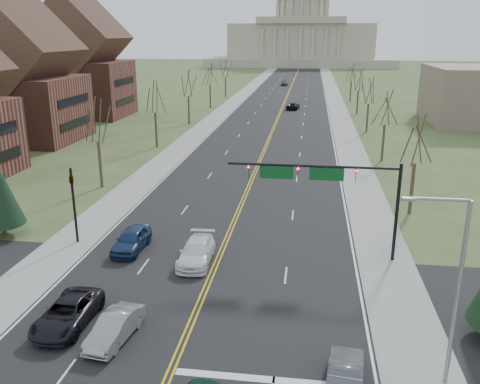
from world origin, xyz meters
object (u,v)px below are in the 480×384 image
(car_sb_outer_lead, at_px, (68,313))
(signal_mast, at_px, (325,181))
(signal_left, at_px, (73,197))
(car_sb_inner_second, at_px, (196,252))
(car_far_nb, at_px, (293,106))
(car_far_sb, at_px, (284,83))
(car_nb_outer_lead, at_px, (345,375))
(street_light, at_px, (453,282))
(car_sb_inner_lead, at_px, (115,328))
(car_sb_outer_second, at_px, (131,240))

(car_sb_outer_lead, bearing_deg, signal_mast, 39.14)
(signal_left, height_order, car_sb_inner_second, signal_left)
(car_far_nb, bearing_deg, car_far_sb, -78.38)
(car_nb_outer_lead, xyz_separation_m, car_sb_outer_lead, (-15.05, 3.33, 0.01))
(street_light, xyz_separation_m, car_far_sb, (-14.97, 140.44, -4.39))
(street_light, relative_size, car_sb_inner_lead, 2.07)
(signal_left, xyz_separation_m, car_nb_outer_lead, (19.78, -14.66, -2.96))
(signal_left, height_order, car_sb_inner_lead, signal_left)
(car_sb_inner_lead, bearing_deg, car_far_nb, 93.62)
(signal_left, height_order, car_nb_outer_lead, signal_left)
(signal_mast, bearing_deg, car_sb_outer_second, -176.50)
(signal_mast, relative_size, car_sb_inner_lead, 2.77)
(signal_left, xyz_separation_m, car_sb_inner_second, (10.06, -2.29, -2.93))
(car_nb_outer_lead, relative_size, car_sb_outer_second, 0.93)
(car_nb_outer_lead, bearing_deg, signal_mast, -80.80)
(car_sb_inner_lead, xyz_separation_m, car_sb_outer_lead, (-3.14, 1.00, 0.03))
(car_far_sb, bearing_deg, signal_left, -89.28)
(car_sb_outer_lead, height_order, car_far_nb, car_sb_outer_lead)
(car_sb_outer_second, bearing_deg, car_sb_inner_second, -13.51)
(street_light, height_order, car_far_nb, street_light)
(car_sb_outer_lead, xyz_separation_m, car_sb_outer_second, (0.02, 10.46, 0.08))
(signal_left, relative_size, car_far_nb, 1.17)
(street_light, distance_m, car_far_sb, 141.30)
(car_sb_inner_lead, relative_size, car_far_nb, 0.85)
(signal_mast, height_order, car_sb_outer_lead, signal_mast)
(car_sb_outer_second, height_order, car_far_nb, car_sb_outer_second)
(car_sb_inner_lead, xyz_separation_m, car_far_nb, (6.05, 87.66, -0.01))
(car_sb_inner_second, bearing_deg, street_light, -39.75)
(signal_left, relative_size, car_far_sb, 1.24)
(street_light, xyz_separation_m, car_nb_outer_lead, (-4.46, -1.16, -4.47))
(car_nb_outer_lead, xyz_separation_m, car_far_sb, (-10.51, 141.60, 0.08))
(car_far_nb, bearing_deg, car_nb_outer_lead, 100.21)
(signal_left, bearing_deg, signal_mast, -0.00)
(car_far_nb, height_order, car_far_sb, car_far_sb)
(car_nb_outer_lead, relative_size, car_sb_inner_lead, 1.03)
(car_sb_outer_lead, distance_m, car_far_sb, 138.34)
(car_sb_inner_second, bearing_deg, car_sb_outer_lead, -121.94)
(car_sb_outer_lead, height_order, car_sb_inner_second, car_sb_inner_second)
(signal_mast, height_order, car_sb_inner_second, signal_mast)
(street_light, bearing_deg, car_far_sb, 96.09)
(car_far_nb, bearing_deg, street_light, 103.11)
(signal_mast, xyz_separation_m, car_sb_outer_lead, (-14.22, -11.33, -5.00))
(signal_mast, height_order, car_far_sb, signal_mast)
(signal_mast, bearing_deg, car_sb_inner_lead, -131.95)
(signal_mast, height_order, car_sb_outer_second, signal_mast)
(street_light, height_order, car_sb_inner_lead, street_light)
(car_sb_outer_lead, distance_m, car_sb_outer_second, 10.46)
(signal_mast, distance_m, car_sb_outer_lead, 18.85)
(car_nb_outer_lead, bearing_deg, car_sb_outer_second, -36.58)
(car_sb_outer_lead, height_order, car_sb_outer_second, car_sb_outer_second)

